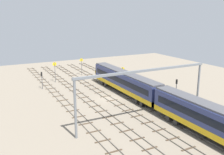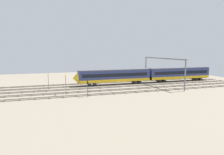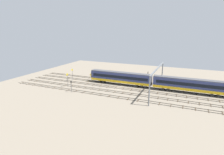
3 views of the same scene
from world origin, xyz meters
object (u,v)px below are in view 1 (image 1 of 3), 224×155
object	(u,v)px
speed_sign_far_trackside	(82,64)
overhead_gantry	(145,81)
train	(158,97)
signal_light_trackside_approach	(42,78)
signal_light_trackside_departure	(176,87)
speed_sign_near_foreground	(55,69)
speed_sign_mid_trackside	(123,74)
relay_cabinet	(143,82)

from	to	relation	value
speed_sign_far_trackside	overhead_gantry	bearing A→B (deg)	175.35
train	signal_light_trackside_approach	xyz separation A→B (m)	(23.79, 15.12, 0.03)
speed_sign_far_trackside	signal_light_trackside_departure	bearing A→B (deg)	-164.12
train	speed_sign_near_foreground	xyz separation A→B (m)	(28.48, 10.74, 0.78)
speed_sign_mid_trackside	speed_sign_near_foreground	bearing A→B (deg)	48.57
train	overhead_gantry	xyz separation A→B (m)	(-2.88, 4.84, 4.18)
speed_sign_mid_trackside	signal_light_trackside_departure	world-z (taller)	speed_sign_mid_trackside
speed_sign_far_trackside	signal_light_trackside_departure	size ratio (longest dim) A/B	1.08
overhead_gantry	speed_sign_far_trackside	bearing A→B (deg)	-4.65
train	speed_sign_near_foreground	world-z (taller)	speed_sign_near_foreground
overhead_gantry	signal_light_trackside_departure	world-z (taller)	overhead_gantry
overhead_gantry	signal_light_trackside_departure	bearing A→B (deg)	-64.35
overhead_gantry	speed_sign_mid_trackside	size ratio (longest dim) A/B	4.90
overhead_gantry	signal_light_trackside_departure	distance (m)	13.22
speed_sign_mid_trackside	speed_sign_far_trackside	distance (m)	16.34
overhead_gantry	speed_sign_near_foreground	bearing A→B (deg)	10.65
speed_sign_mid_trackside	train	bearing A→B (deg)	171.63
train	relay_cabinet	size ratio (longest dim) A/B	34.13
overhead_gantry	speed_sign_near_foreground	world-z (taller)	overhead_gantry
signal_light_trackside_approach	signal_light_trackside_departure	distance (m)	30.31
train	signal_light_trackside_departure	world-z (taller)	train
train	speed_sign_far_trackside	world-z (taller)	train
speed_sign_mid_trackside	speed_sign_far_trackside	size ratio (longest dim) A/B	0.98
speed_sign_far_trackside	relay_cabinet	size ratio (longest dim) A/B	3.32
train	relay_cabinet	distance (m)	17.28
train	relay_cabinet	bearing A→B (deg)	-25.67
signal_light_trackside_departure	relay_cabinet	xyz separation A→B (m)	(12.88, -0.88, -2.25)
overhead_gantry	speed_sign_mid_trackside	world-z (taller)	overhead_gantry
signal_light_trackside_approach	relay_cabinet	world-z (taller)	signal_light_trackside_approach
train	signal_light_trackside_approach	world-z (taller)	train
overhead_gantry	speed_sign_mid_trackside	distance (m)	21.32
train	signal_light_trackside_approach	distance (m)	28.18
train	overhead_gantry	distance (m)	7.01
speed_sign_mid_trackside	relay_cabinet	bearing A→B (deg)	-105.08
train	signal_light_trackside_approach	bearing A→B (deg)	32.43
train	signal_light_trackside_departure	size ratio (longest dim) A/B	11.05
speed_sign_near_foreground	speed_sign_far_trackside	world-z (taller)	speed_sign_near_foreground
overhead_gantry	speed_sign_mid_trackside	xyz separation A→B (m)	(19.70, -7.32, -3.60)
overhead_gantry	speed_sign_far_trackside	xyz separation A→B (m)	(35.42, -2.88, -3.63)
speed_sign_near_foreground	signal_light_trackside_approach	size ratio (longest dim) A/B	1.28
speed_sign_near_foreground	speed_sign_mid_trackside	size ratio (longest dim) A/B	1.09
signal_light_trackside_approach	signal_light_trackside_departure	bearing A→B (deg)	-134.35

